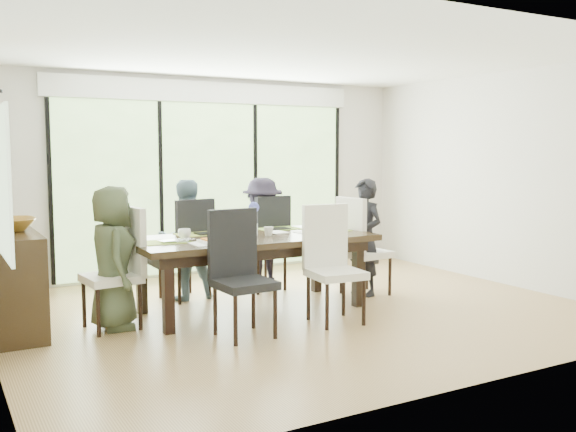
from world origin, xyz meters
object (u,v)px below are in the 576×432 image
person_far_left (185,240)px  cup_b (269,232)px  table_top (252,239)px  person_left_end (113,258)px  chair_far_right (262,242)px  person_far_right (262,234)px  chair_left_end (111,268)px  chair_far_left (184,248)px  person_right_end (365,237)px  chair_near_right (336,264)px  cup_c (311,226)px  laptop (179,241)px  bowl (8,225)px  sideboard (9,279)px  chair_near_left (245,274)px  chair_right_end (366,246)px  vase (254,229)px  cup_a (184,234)px

person_far_left → cup_b: 1.12m
table_top → person_left_end: 1.48m
chair_far_right → person_far_right: (0.00, -0.02, 0.10)m
chair_left_end → chair_far_left: bearing=122.8°
person_right_end → person_far_right: 1.25m
chair_near_right → cup_c: chair_near_right is taller
laptop → bowl: 1.61m
person_left_end → person_right_end: size_ratio=1.00×
chair_far_left → sideboard: (-1.90, -0.30, -0.11)m
person_left_end → laptop: size_ratio=3.91×
laptop → cup_c: cup_c is taller
bowl → laptop: bearing=-20.2°
chair_near_right → cup_c: size_ratio=8.87×
chair_far_right → person_far_left: person_far_left is taller
chair_near_left → sideboard: size_ratio=0.70×
cup_c → bowl: size_ratio=0.26×
person_far_right → cup_b: size_ratio=12.90×
table_top → person_right_end: 1.48m
chair_near_right → sideboard: (-2.85, 1.42, -0.11)m
laptop → person_right_end: bearing=-4.4°
chair_left_end → chair_right_end: 3.00m
chair_near_left → chair_near_right: 1.00m
person_left_end → person_far_left: 1.32m
person_right_end → laptop: bearing=-95.5°
cup_b → sideboard: bearing=165.4°
chair_near_right → person_far_right: person_far_right is taller
chair_left_end → chair_right_end: (3.00, 0.00, 0.00)m
person_left_end → person_right_end: same height
person_right_end → person_far_left: 2.10m
laptop → vase: bearing=2.7°
person_left_end → cup_c: bearing=-81.6°
vase → cup_b: bearing=-56.3°
table_top → chair_far_right: chair_far_right is taller
chair_right_end → cup_b: bearing=89.6°
person_far_left → vase: (0.50, -0.78, 0.18)m
chair_left_end → cup_c: bearing=86.3°
chair_near_right → chair_near_left: bearing=-174.9°
chair_left_end → laptop: bearing=75.0°
chair_far_left → chair_far_right: 1.00m
person_far_left → laptop: (-0.40, -0.93, 0.13)m
person_right_end → sideboard: (-3.83, 0.55, -0.21)m
person_left_end → chair_right_end: bearing=-84.1°
chair_far_right → vase: bearing=49.5°
person_right_end → cup_c: size_ratio=10.40×
chair_far_left → chair_near_left: bearing=75.5°
cup_a → sideboard: sideboard is taller
chair_far_left → laptop: size_ratio=3.33×
chair_far_left → bowl: bearing=-0.9°
laptop → cup_c: bearing=0.1°
chair_far_left → chair_right_end: bearing=143.6°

